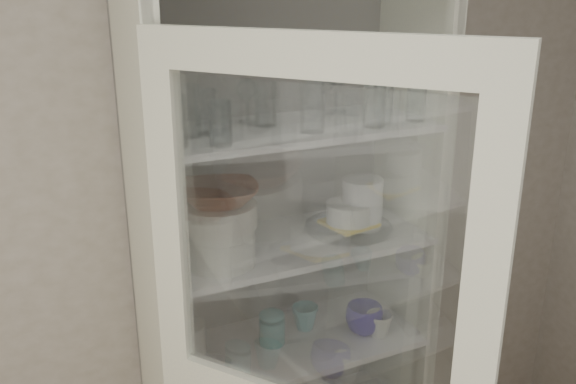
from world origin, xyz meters
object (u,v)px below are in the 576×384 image
plate_stack_front (220,245)px  plate_stack_back (184,234)px  goblet_1 (247,99)px  white_ramekin (349,212)px  terracotta_bowl (218,194)px  grey_bowl_stack (362,203)px  goblet_0 (156,102)px  yellow_trivet (349,223)px  goblet_2 (325,91)px  teal_jar (272,329)px  goblet_3 (337,86)px  mug_white (379,324)px  glass_platter (349,227)px  mug_blue (364,319)px  measuring_cups (212,367)px  white_canister (189,343)px  mug_teal (305,317)px  pantry_cabinet (281,312)px  cream_bowl (219,215)px

plate_stack_front → plate_stack_back: 0.21m
plate_stack_back → goblet_1: bearing=-8.3°
white_ramekin → goblet_1: bearing=163.9°
terracotta_bowl → grey_bowl_stack: (0.56, 0.07, -0.14)m
goblet_0 → white_ramekin: goblet_0 is taller
yellow_trivet → grey_bowl_stack: grey_bowl_stack is taller
goblet_2 → terracotta_bowl: size_ratio=0.69×
goblet_1 → teal_jar: goblet_1 is taller
goblet_3 → mug_white: bearing=-72.7°
glass_platter → grey_bowl_stack: bearing=3.3°
glass_platter → grey_bowl_stack: grey_bowl_stack is taller
goblet_2 → mug_blue: goblet_2 is taller
goblet_2 → yellow_trivet: size_ratio=1.05×
teal_jar → measuring_cups: bearing=-163.9°
terracotta_bowl → white_canister: (-0.09, 0.11, -0.56)m
goblet_1 → white_canister: (-0.25, -0.05, -0.81)m
goblet_0 → yellow_trivet: goblet_0 is taller
terracotta_bowl → grey_bowl_stack: 0.58m
mug_blue → mug_teal: 0.22m
goblet_2 → yellow_trivet: goblet_2 is taller
pantry_cabinet → terracotta_bowl: bearing=-152.0°
goblet_3 → mug_teal: bearing=-155.8°
white_ramekin → white_canister: size_ratio=1.16×
mug_teal → measuring_cups: mug_teal is taller
plate_stack_back → cream_bowl: 0.24m
mug_teal → glass_platter: bearing=-9.3°
white_ramekin → white_canister: 0.72m
measuring_cups → cream_bowl: bearing=-22.5°
white_ramekin → grey_bowl_stack: (0.06, 0.00, 0.03)m
plate_stack_front → mug_teal: plate_stack_front is taller
goblet_3 → goblet_2: bearing=-156.6°
mug_teal → measuring_cups: (-0.41, -0.11, -0.03)m
cream_bowl → yellow_trivet: size_ratio=1.44×
pantry_cabinet → goblet_3: 0.85m
plate_stack_front → mug_white: size_ratio=2.27×
goblet_0 → mug_blue: (0.68, -0.16, -0.84)m
teal_jar → mug_teal: bearing=13.1°
goblet_3 → plate_stack_back: 0.74m
goblet_1 → mug_white: (0.42, -0.20, -0.83)m
pantry_cabinet → mug_teal: bearing=-12.2°
grey_bowl_stack → mug_teal: size_ratio=1.81×
goblet_3 → measuring_cups: bearing=-162.4°
plate_stack_front → measuring_cups: 0.45m
goblet_1 → terracotta_bowl: (-0.17, -0.17, -0.25)m
mug_blue → goblet_0: bearing=151.5°
yellow_trivet → mug_blue: size_ratio=1.18×
mug_white → white_canister: (-0.68, 0.15, 0.03)m
plate_stack_back → measuring_cups: size_ratio=2.27×
pantry_cabinet → grey_bowl_stack: pantry_cabinet is taller
goblet_1 → cream_bowl: bearing=-135.3°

